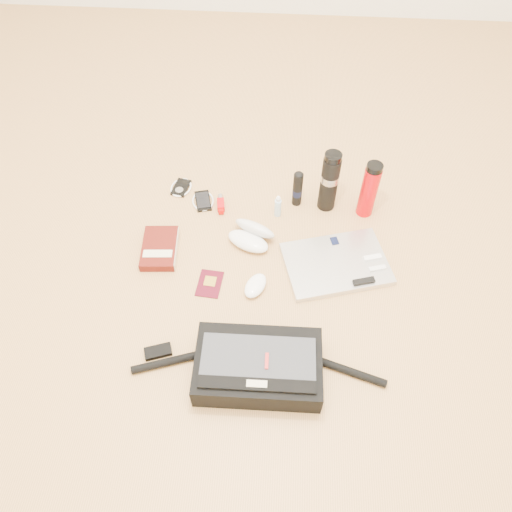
# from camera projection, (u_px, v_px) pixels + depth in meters

# --- Properties ---
(ground) EXTENTS (4.00, 4.00, 0.00)m
(ground) POSITION_uv_depth(u_px,v_px,m) (262.00, 294.00, 1.77)
(ground) COLOR tan
(ground) RESTS_ON ground
(messenger_bag) EXTENTS (0.81, 0.25, 0.11)m
(messenger_bag) POSITION_uv_depth(u_px,v_px,m) (258.00, 366.00, 1.54)
(messenger_bag) COLOR black
(messenger_bag) RESTS_ON ground
(laptop) EXTENTS (0.43, 0.35, 0.04)m
(laptop) POSITION_uv_depth(u_px,v_px,m) (337.00, 264.00, 1.83)
(laptop) COLOR silver
(laptop) RESTS_ON ground
(book) EXTENTS (0.14, 0.20, 0.04)m
(book) POSITION_uv_depth(u_px,v_px,m) (160.00, 248.00, 1.87)
(book) COLOR #4C100A
(book) RESTS_ON ground
(passport) EXTENTS (0.09, 0.12, 0.01)m
(passport) POSITION_uv_depth(u_px,v_px,m) (210.00, 284.00, 1.79)
(passport) COLOR #440714
(passport) RESTS_ON ground
(mouse) EXTENTS (0.10, 0.13, 0.04)m
(mouse) POSITION_uv_depth(u_px,v_px,m) (255.00, 286.00, 1.76)
(mouse) COLOR white
(mouse) RESTS_ON ground
(sunglasses_case) EXTENTS (0.21, 0.20, 0.10)m
(sunglasses_case) POSITION_uv_depth(u_px,v_px,m) (251.00, 235.00, 1.89)
(sunglasses_case) COLOR white
(sunglasses_case) RESTS_ON ground
(ipod) EXTENTS (0.10, 0.11, 0.01)m
(ipod) POSITION_uv_depth(u_px,v_px,m) (181.00, 188.00, 2.08)
(ipod) COLOR black
(ipod) RESTS_ON ground
(phone) EXTENTS (0.11, 0.12, 0.01)m
(phone) POSITION_uv_depth(u_px,v_px,m) (203.00, 201.00, 2.03)
(phone) COLOR black
(phone) RESTS_ON ground
(inhaler) EXTENTS (0.04, 0.10, 0.03)m
(inhaler) POSITION_uv_depth(u_px,v_px,m) (221.00, 204.00, 2.01)
(inhaler) COLOR red
(inhaler) RESTS_ON ground
(spray_bottle) EXTENTS (0.03, 0.03, 0.10)m
(spray_bottle) POSITION_uv_depth(u_px,v_px,m) (278.00, 207.00, 1.96)
(spray_bottle) COLOR #ABD4EE
(spray_bottle) RESTS_ON ground
(aerosol_can) EXTENTS (0.04, 0.04, 0.16)m
(aerosol_can) POSITION_uv_depth(u_px,v_px,m) (298.00, 189.00, 1.97)
(aerosol_can) COLOR black
(aerosol_can) RESTS_ON ground
(thermos_black) EXTENTS (0.09, 0.09, 0.27)m
(thermos_black) POSITION_uv_depth(u_px,v_px,m) (329.00, 181.00, 1.92)
(thermos_black) COLOR black
(thermos_black) RESTS_ON ground
(thermos_red) EXTENTS (0.07, 0.07, 0.25)m
(thermos_red) POSITION_uv_depth(u_px,v_px,m) (369.00, 190.00, 1.91)
(thermos_red) COLOR #C6050B
(thermos_red) RESTS_ON ground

